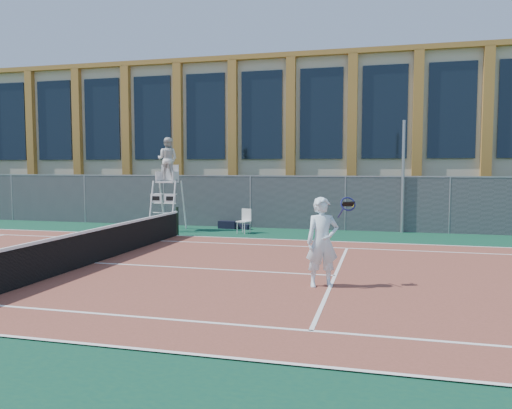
% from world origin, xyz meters
% --- Properties ---
extents(ground, '(120.00, 120.00, 0.00)m').
position_xyz_m(ground, '(0.00, 0.00, 0.00)').
color(ground, '#233814').
extents(apron, '(36.00, 20.00, 0.01)m').
position_xyz_m(apron, '(0.00, 1.00, 0.01)').
color(apron, '#0E3E2F').
rests_on(apron, ground).
extents(tennis_court, '(23.77, 10.97, 0.02)m').
position_xyz_m(tennis_court, '(0.00, 0.00, 0.02)').
color(tennis_court, brown).
rests_on(tennis_court, apron).
extents(tennis_net, '(0.10, 11.30, 1.10)m').
position_xyz_m(tennis_net, '(0.00, 0.00, 0.54)').
color(tennis_net, black).
rests_on(tennis_net, ground).
extents(fence, '(40.00, 0.06, 2.20)m').
position_xyz_m(fence, '(0.00, 8.80, 1.10)').
color(fence, '#595E60').
rests_on(fence, ground).
extents(hedge, '(40.00, 1.40, 2.20)m').
position_xyz_m(hedge, '(0.00, 10.00, 1.10)').
color(hedge, black).
rests_on(hedge, ground).
extents(building, '(45.00, 10.60, 8.22)m').
position_xyz_m(building, '(0.00, 17.95, 4.15)').
color(building, beige).
rests_on(building, ground).
extents(steel_pole, '(0.12, 0.12, 4.42)m').
position_xyz_m(steel_pole, '(8.23, 8.70, 2.21)').
color(steel_pole, '#9EA0A5').
rests_on(steel_pole, ground).
extents(umpire_chair, '(1.07, 1.65, 3.83)m').
position_xyz_m(umpire_chair, '(-1.02, 7.05, 2.80)').
color(umpire_chair, white).
rests_on(umpire_chair, ground).
extents(plastic_chair, '(0.57, 0.57, 0.95)m').
position_xyz_m(plastic_chair, '(2.26, 6.98, 0.57)').
color(plastic_chair, silver).
rests_on(plastic_chair, apron).
extents(sports_bag_near, '(0.78, 0.36, 0.32)m').
position_xyz_m(sports_bag_near, '(1.16, 8.17, 0.17)').
color(sports_bag_near, black).
rests_on(sports_bag_near, apron).
extents(sports_bag_far, '(0.56, 0.42, 0.21)m').
position_xyz_m(sports_bag_far, '(1.91, 8.16, 0.11)').
color(sports_bag_far, black).
rests_on(sports_bag_far, apron).
extents(tennis_player, '(1.11, 0.81, 1.92)m').
position_xyz_m(tennis_player, '(6.23, -1.14, 1.00)').
color(tennis_player, white).
rests_on(tennis_player, tennis_court).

